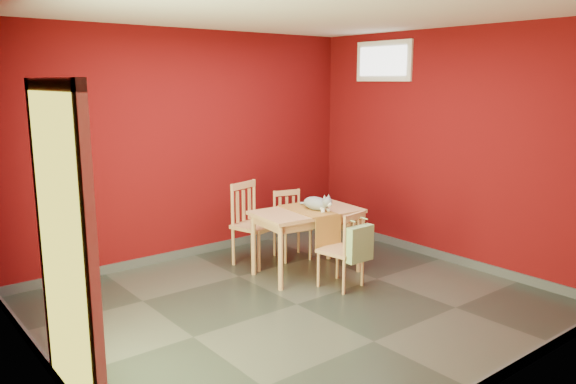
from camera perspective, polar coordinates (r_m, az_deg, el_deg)
ground at (r=5.49m, az=0.91°, el=-11.34°), size 4.50×4.50×0.00m
room_shell at (r=5.48m, az=0.91°, el=-10.85°), size 4.50×4.50×4.50m
doorway at (r=3.78m, az=-21.92°, el=-4.71°), size 0.06×1.01×2.13m
window at (r=7.34m, az=9.66°, el=12.98°), size 0.05×0.90×0.50m
outlet_plate at (r=7.84m, az=0.70°, el=-2.09°), size 0.08×0.02×0.12m
dining_table at (r=6.15m, az=1.94°, el=-2.67°), size 1.21×0.78×0.72m
table_runner at (r=6.05m, az=2.65°, el=-2.55°), size 0.40×0.73×0.35m
chair_far_left at (r=6.53m, az=-3.55°, el=-3.13°), size 0.55×0.55×0.96m
chair_far_right at (r=6.77m, az=0.30°, el=-3.26°), size 0.46×0.46×0.81m
chair_near at (r=5.81m, az=5.70°, el=-5.76°), size 0.44×0.44×0.81m
tote_bag at (r=5.66m, az=7.30°, el=-5.22°), size 0.30×0.18×0.43m
cat at (r=6.12m, az=2.87°, el=-0.91°), size 0.28×0.44×0.20m
picture_frame at (r=7.90m, az=6.26°, el=-2.91°), size 0.15×0.38×0.37m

